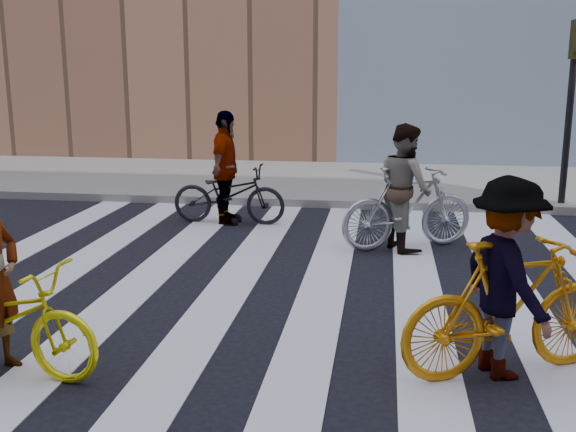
% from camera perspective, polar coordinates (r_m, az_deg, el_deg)
% --- Properties ---
extents(ground, '(100.00, 100.00, 0.00)m').
position_cam_1_polar(ground, '(7.63, -1.45, -7.07)').
color(ground, black).
rests_on(ground, ground).
extents(sidewalk_far, '(100.00, 5.00, 0.15)m').
position_cam_1_polar(sidewalk_far, '(14.84, 3.40, 2.93)').
color(sidewalk_far, gray).
rests_on(sidewalk_far, ground).
extents(zebra_crosswalk, '(8.25, 10.00, 0.01)m').
position_cam_1_polar(zebra_crosswalk, '(7.63, -1.45, -7.03)').
color(zebra_crosswalk, silver).
rests_on(zebra_crosswalk, ground).
extents(traffic_signal, '(0.22, 0.42, 3.33)m').
position_cam_1_polar(traffic_signal, '(12.81, 23.00, 10.35)').
color(traffic_signal, black).
rests_on(traffic_signal, ground).
extents(bike_yellow_left, '(1.95, 0.93, 0.98)m').
position_cam_1_polar(bike_yellow_left, '(6.23, -23.14, -7.95)').
color(bike_yellow_left, yellow).
rests_on(bike_yellow_left, ground).
extents(bike_silver_mid, '(2.05, 1.33, 1.20)m').
position_cam_1_polar(bike_silver_mid, '(9.69, 10.11, 0.69)').
color(bike_silver_mid, '#9C9FA5').
rests_on(bike_silver_mid, ground).
extents(bike_yellow_right, '(2.04, 1.29, 1.19)m').
position_cam_1_polar(bike_yellow_right, '(5.97, 18.30, -7.40)').
color(bike_yellow_right, orange).
rests_on(bike_yellow_right, ground).
extents(bike_dark_rear, '(1.89, 0.70, 0.99)m').
position_cam_1_polar(bike_dark_rear, '(11.16, -5.03, 1.85)').
color(bike_dark_rear, black).
rests_on(bike_dark_rear, ground).
extents(rider_mid, '(0.98, 1.07, 1.79)m').
position_cam_1_polar(rider_mid, '(9.63, 9.88, 2.43)').
color(rider_mid, slate).
rests_on(rider_mid, ground).
extents(rider_right, '(1.01, 1.26, 1.70)m').
position_cam_1_polar(rider_right, '(5.88, 18.00, -5.03)').
color(rider_right, slate).
rests_on(rider_right, ground).
extents(rider_rear, '(0.48, 1.10, 1.86)m').
position_cam_1_polar(rider_rear, '(11.10, -5.32, 4.08)').
color(rider_rear, slate).
rests_on(rider_rear, ground).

